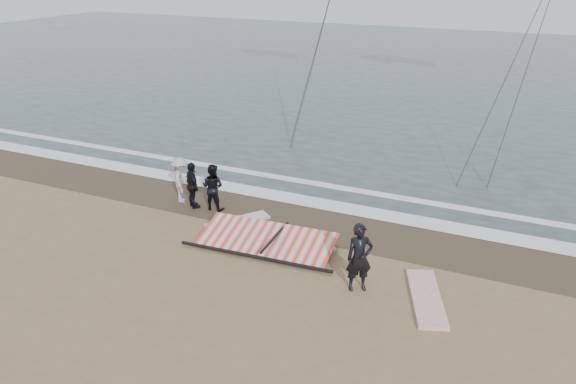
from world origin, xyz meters
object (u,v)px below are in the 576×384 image
object	(u,v)px
board_white	(426,298)
sail_rig	(266,240)
board_cream	(237,221)
man_main	(359,258)

from	to	relation	value
board_white	sail_rig	world-z (taller)	sail_rig
board_cream	sail_rig	bearing A→B (deg)	2.20
sail_rig	man_main	bearing A→B (deg)	-18.94
board_cream	sail_rig	world-z (taller)	sail_rig
man_main	board_white	bearing A→B (deg)	-24.50
board_white	board_cream	size ratio (longest dim) A/B	1.21
man_main	board_white	xyz separation A→B (m)	(1.78, 0.26, -0.90)
man_main	board_cream	bearing A→B (deg)	123.26
board_cream	man_main	bearing A→B (deg)	11.43
board_cream	board_white	bearing A→B (deg)	19.34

